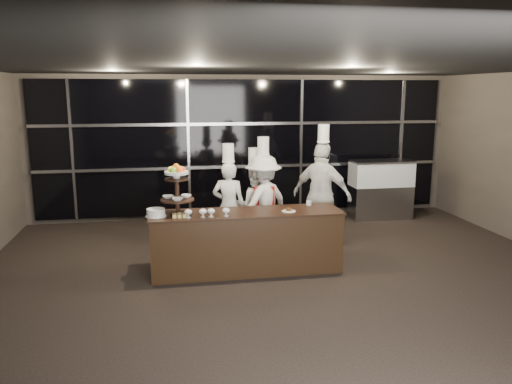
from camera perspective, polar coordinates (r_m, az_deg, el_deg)
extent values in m
plane|color=black|center=(6.28, 6.08, -13.77)|extent=(10.00, 10.00, 0.00)
plane|color=black|center=(5.69, 6.74, 14.72)|extent=(10.00, 10.00, 0.00)
plane|color=#473F38|center=(10.63, -1.24, 5.16)|extent=(9.00, 0.00, 9.00)
cube|color=black|center=(10.57, -1.19, 5.13)|extent=(8.60, 0.04, 2.80)
cube|color=#A5A5AA|center=(10.58, -1.14, 2.94)|extent=(8.60, 0.06, 0.06)
cube|color=#A5A5AA|center=(10.48, -1.16, 7.82)|extent=(8.60, 0.06, 0.06)
cube|color=#A5A5AA|center=(10.59, -20.29, 4.43)|extent=(0.05, 0.05, 2.80)
cube|color=#A5A5AA|center=(10.43, -7.72, 4.94)|extent=(0.05, 0.05, 2.80)
cube|color=#A5A5AA|center=(10.79, 5.16, 5.22)|extent=(0.05, 0.05, 2.80)
cube|color=#A5A5AA|center=(11.61, 16.23, 5.25)|extent=(0.05, 0.05, 2.80)
cube|color=black|center=(7.49, -1.11, -5.76)|extent=(2.80, 0.70, 0.90)
cube|color=black|center=(7.37, -1.12, -2.38)|extent=(2.84, 0.74, 0.03)
cylinder|color=black|center=(7.28, -8.93, -2.45)|extent=(0.24, 0.24, 0.03)
cylinder|color=black|center=(7.21, -9.01, 0.13)|extent=(0.06, 0.06, 0.70)
cylinder|color=black|center=(7.23, -8.98, -0.88)|extent=(0.48, 0.48, 0.02)
cylinder|color=black|center=(7.18, -9.05, 1.46)|extent=(0.34, 0.34, 0.02)
cylinder|color=white|center=(7.17, -9.06, 1.80)|extent=(0.10, 0.10, 0.06)
cylinder|color=white|center=(7.16, -9.08, 2.19)|extent=(0.34, 0.34, 0.04)
sphere|color=#E44713|center=(7.16, -8.45, 2.59)|extent=(0.09, 0.09, 0.09)
sphere|color=#71AB2C|center=(7.22, -8.78, 2.66)|extent=(0.09, 0.09, 0.09)
sphere|color=orange|center=(7.22, -9.42, 2.64)|extent=(0.09, 0.09, 0.09)
sphere|color=yellow|center=(7.15, -9.73, 2.54)|extent=(0.09, 0.09, 0.09)
sphere|color=#64B22D|center=(7.08, -9.40, 2.47)|extent=(0.09, 0.09, 0.09)
sphere|color=#F25B14|center=(7.09, -8.75, 2.49)|extent=(0.09, 0.09, 0.09)
sphere|color=orange|center=(7.15, -9.10, 2.89)|extent=(0.09, 0.09, 0.09)
imported|color=white|center=(7.28, -10.02, -0.56)|extent=(0.16, 0.16, 0.04)
imported|color=white|center=(7.29, -7.98, -0.47)|extent=(0.15, 0.15, 0.05)
imported|color=white|center=(7.11, -8.97, -0.82)|extent=(0.16, 0.16, 0.04)
cylinder|color=silver|center=(7.07, -7.75, -2.91)|extent=(0.07, 0.07, 0.01)
cylinder|color=silver|center=(7.06, -7.76, -2.66)|extent=(0.02, 0.02, 0.05)
ellipsoid|color=silver|center=(7.05, -7.77, -2.28)|extent=(0.11, 0.11, 0.08)
ellipsoid|color=green|center=(7.05, -7.77, -2.24)|extent=(0.08, 0.08, 0.05)
cylinder|color=silver|center=(7.08, -6.08, -2.84)|extent=(0.07, 0.07, 0.01)
cylinder|color=silver|center=(7.07, -6.09, -2.60)|extent=(0.02, 0.02, 0.05)
ellipsoid|color=silver|center=(7.06, -6.10, -2.22)|extent=(0.11, 0.11, 0.08)
ellipsoid|color=red|center=(7.06, -6.10, -2.18)|extent=(0.08, 0.08, 0.05)
cylinder|color=silver|center=(7.09, -5.13, -2.81)|extent=(0.07, 0.07, 0.01)
cylinder|color=silver|center=(7.08, -5.14, -2.56)|extent=(0.02, 0.02, 0.05)
ellipsoid|color=silver|center=(7.07, -5.14, -2.19)|extent=(0.11, 0.11, 0.08)
ellipsoid|color=beige|center=(7.07, -5.15, -2.15)|extent=(0.08, 0.08, 0.05)
cylinder|color=silver|center=(7.11, -3.44, -2.74)|extent=(0.07, 0.07, 0.01)
cylinder|color=silver|center=(7.10, -3.44, -2.50)|extent=(0.02, 0.02, 0.05)
ellipsoid|color=silver|center=(7.09, -3.45, -2.12)|extent=(0.11, 0.11, 0.08)
ellipsoid|color=#512713|center=(7.09, -3.45, -2.08)|extent=(0.08, 0.08, 0.05)
cylinder|color=white|center=(7.24, -11.36, -2.71)|extent=(0.30, 0.30, 0.01)
cylinder|color=white|center=(7.22, -11.38, -2.28)|extent=(0.26, 0.26, 0.10)
cube|color=#E4C36F|center=(7.08, -9.30, -2.75)|extent=(0.06, 0.06, 0.05)
cube|color=#E4C36F|center=(7.08, -8.73, -2.73)|extent=(0.06, 0.06, 0.05)
cube|color=#E4C36F|center=(7.08, -8.17, -2.71)|extent=(0.06, 0.06, 0.05)
cube|color=#E4C36F|center=(7.15, -9.31, -2.62)|extent=(0.06, 0.06, 0.05)
cube|color=#E4C36F|center=(7.15, -8.75, -2.60)|extent=(0.06, 0.06, 0.05)
cube|color=#E4C36F|center=(7.15, -8.19, -2.58)|extent=(0.06, 0.06, 0.05)
cylinder|color=white|center=(7.39, 3.76, -2.20)|extent=(0.20, 0.20, 0.01)
cylinder|color=#4C2814|center=(7.38, 3.76, -2.00)|extent=(0.08, 0.08, 0.04)
cylinder|color=white|center=(7.82, 6.06, -1.26)|extent=(0.08, 0.08, 0.07)
cube|color=#A5A5AA|center=(10.95, 13.98, -1.10)|extent=(1.28, 0.55, 0.70)
cube|color=silver|center=(10.84, 14.13, 2.00)|extent=(1.28, 0.55, 0.50)
cube|color=#FFC67F|center=(10.84, 14.13, 2.00)|extent=(1.19, 0.46, 0.40)
cube|color=#A5A5AA|center=(10.80, 14.20, 3.41)|extent=(1.30, 0.57, 0.04)
imported|color=silver|center=(8.38, -3.12, -1.70)|extent=(0.64, 0.53, 1.53)
cylinder|color=white|center=(8.22, -3.18, 4.51)|extent=(0.19, 0.19, 0.30)
cylinder|color=white|center=(8.23, -3.17, 3.51)|extent=(0.21, 0.21, 0.03)
imported|color=white|center=(8.64, -0.22, -1.61)|extent=(0.71, 0.57, 1.43)
cylinder|color=white|center=(8.48, -0.23, 4.08)|extent=(0.19, 0.19, 0.30)
cylinder|color=white|center=(8.50, -0.23, 3.11)|extent=(0.21, 0.21, 0.03)
imported|color=white|center=(8.40, 0.81, -1.27)|extent=(1.21, 1.10, 1.63)
cylinder|color=white|center=(8.24, 0.83, 5.31)|extent=(0.19, 0.19, 0.30)
cylinder|color=white|center=(8.26, 0.83, 4.31)|extent=(0.21, 0.21, 0.03)
cube|color=#9B110B|center=(8.28, 0.97, -1.45)|extent=(0.34, 0.03, 0.61)
imported|color=white|center=(8.61, 7.53, -0.39)|extent=(1.09, 1.05, 1.83)
cylinder|color=white|center=(8.45, 7.72, 6.68)|extent=(0.19, 0.19, 0.30)
cylinder|color=white|center=(8.47, 7.70, 5.71)|extent=(0.21, 0.21, 0.03)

